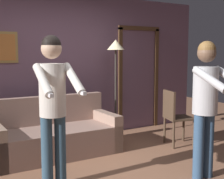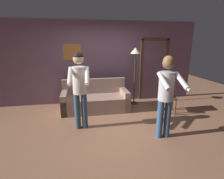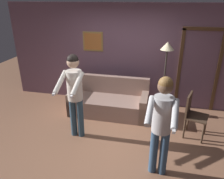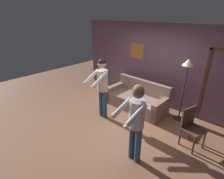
% 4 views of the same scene
% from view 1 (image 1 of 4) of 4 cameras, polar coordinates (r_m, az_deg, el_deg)
% --- Properties ---
extents(ground_plane, '(12.00, 12.00, 0.00)m').
position_cam_1_polar(ground_plane, '(4.05, -0.40, -15.85)').
color(ground_plane, '#926248').
extents(back_wall_assembly, '(6.40, 0.10, 2.60)m').
position_cam_1_polar(back_wall_assembly, '(5.54, -10.75, 4.01)').
color(back_wall_assembly, '#6D5065').
rests_on(back_wall_assembly, ground_plane).
extents(couch, '(1.91, 0.86, 0.87)m').
position_cam_1_polar(couch, '(4.90, -10.44, -8.46)').
color(couch, gray).
rests_on(couch, ground_plane).
extents(torchiere_lamp, '(0.31, 0.31, 1.78)m').
position_cam_1_polar(torchiere_lamp, '(5.58, 0.68, 5.84)').
color(torchiere_lamp, '#332D28').
rests_on(torchiere_lamp, ground_plane).
extents(person_standing_left, '(0.45, 0.69, 1.75)m').
position_cam_1_polar(person_standing_left, '(3.57, -10.74, -1.26)').
color(person_standing_left, '#324F64').
rests_on(person_standing_left, ground_plane).
extents(person_standing_right, '(0.46, 0.70, 1.70)m').
position_cam_1_polar(person_standing_right, '(3.93, 16.87, -1.27)').
color(person_standing_right, '#335072').
rests_on(person_standing_right, ground_plane).
extents(dining_chair_distant, '(0.52, 0.52, 0.93)m').
position_cam_1_polar(dining_chair_distant, '(5.33, 11.35, -4.49)').
color(dining_chair_distant, '#4C3828').
rests_on(dining_chair_distant, ground_plane).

